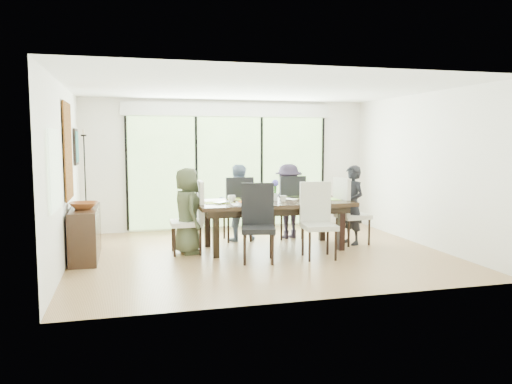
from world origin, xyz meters
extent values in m
cube|color=brown|center=(0.00, 0.00, -0.01)|extent=(6.00, 5.00, 0.01)
cube|color=white|center=(0.00, 0.00, 2.71)|extent=(6.00, 5.00, 0.01)
cube|color=white|center=(0.00, 2.51, 1.35)|extent=(6.00, 0.02, 2.70)
cube|color=silver|center=(0.00, -2.51, 1.35)|extent=(6.00, 0.02, 2.70)
cube|color=silver|center=(-3.01, 0.00, 1.35)|extent=(0.02, 5.00, 2.70)
cube|color=silver|center=(3.01, 0.00, 1.35)|extent=(0.02, 5.00, 2.70)
cube|color=#598C3F|center=(0.00, 2.47, 1.20)|extent=(4.20, 0.02, 2.30)
cube|color=white|center=(0.00, 2.46, 2.50)|extent=(4.40, 0.06, 0.28)
cube|color=black|center=(-2.10, 2.46, 1.20)|extent=(0.05, 0.04, 2.30)
cube|color=black|center=(-0.70, 2.46, 1.20)|extent=(0.05, 0.04, 2.30)
cube|color=black|center=(0.70, 2.46, 1.20)|extent=(0.05, 0.04, 2.30)
cube|color=black|center=(2.10, 2.46, 1.20)|extent=(0.05, 0.04, 2.30)
cube|color=#8CAD7F|center=(-2.97, -1.20, 1.50)|extent=(0.02, 0.90, 1.00)
cube|color=brown|center=(0.00, 3.40, -0.05)|extent=(6.00, 1.80, 0.10)
cube|color=brown|center=(0.00, 4.20, 0.55)|extent=(6.00, 0.08, 0.06)
sphere|color=#14380F|center=(-1.80, 5.20, 1.44)|extent=(3.20, 3.20, 3.20)
sphere|color=#14380F|center=(0.40, 5.80, 1.80)|extent=(4.00, 4.00, 4.00)
sphere|color=#14380F|center=(2.20, 5.00, 1.26)|extent=(2.80, 2.80, 2.80)
sphere|color=#14380F|center=(-0.60, 6.50, 1.62)|extent=(3.60, 3.60, 3.60)
cube|color=black|center=(0.33, 0.33, 0.79)|extent=(2.65, 1.21, 0.07)
cube|color=black|center=(0.33, 0.33, 0.69)|extent=(2.42, 0.99, 0.11)
cube|color=black|center=(-0.75, -0.10, 0.38)|extent=(0.10, 0.10, 0.76)
cube|color=black|center=(1.41, -0.10, 0.38)|extent=(0.10, 0.10, 0.76)
cube|color=black|center=(-0.75, 0.76, 0.38)|extent=(0.10, 0.10, 0.76)
cube|color=black|center=(1.41, 0.76, 0.38)|extent=(0.10, 0.10, 0.76)
imported|color=#404830|center=(-1.15, 0.33, 0.71)|extent=(0.51, 0.72, 1.42)
imported|color=black|center=(1.81, 0.33, 0.71)|extent=(0.56, 0.74, 1.42)
imported|color=slate|center=(-0.12, 1.16, 0.71)|extent=(0.68, 0.44, 1.42)
imported|color=#272030|center=(0.88, 1.16, 0.71)|extent=(0.73, 0.53, 1.42)
cube|color=#9FB741|center=(-0.62, 0.33, 0.83)|extent=(0.48, 0.35, 0.01)
cube|color=#82B741|center=(1.28, 0.33, 0.83)|extent=(0.48, 0.35, 0.01)
cube|color=#96AC3D|center=(-0.12, 0.73, 0.83)|extent=(0.48, 0.35, 0.01)
cube|color=#89B942|center=(0.88, 0.73, 0.83)|extent=(0.48, 0.35, 0.01)
cube|color=white|center=(-0.22, 0.03, 0.83)|extent=(0.48, 0.35, 0.01)
cube|color=black|center=(-0.02, 0.68, 0.84)|extent=(0.29, 0.20, 0.01)
cube|color=black|center=(0.83, 0.68, 0.84)|extent=(0.26, 0.19, 0.01)
cube|color=white|center=(1.03, 0.28, 0.83)|extent=(0.33, 0.24, 0.00)
cube|color=white|center=(-0.22, 0.03, 0.85)|extent=(0.29, 0.29, 0.03)
cube|color=#BF5616|center=(-0.22, 0.03, 0.87)|extent=(0.22, 0.22, 0.02)
cylinder|color=silver|center=(0.38, 0.38, 0.89)|extent=(0.09, 0.09, 0.13)
cylinder|color=#337226|center=(0.38, 0.38, 1.03)|extent=(0.04, 0.04, 0.18)
sphere|color=#5852CD|center=(0.38, 0.38, 1.14)|extent=(0.12, 0.12, 0.12)
imported|color=silver|center=(-0.52, 0.23, 0.84)|extent=(0.43, 0.41, 0.03)
imported|color=white|center=(-0.37, 0.48, 0.88)|extent=(0.15, 0.15, 0.11)
imported|color=white|center=(0.48, 0.23, 0.88)|extent=(0.14, 0.14, 0.10)
imported|color=white|center=(1.13, 0.43, 0.88)|extent=(0.19, 0.19, 0.11)
imported|color=white|center=(0.58, 0.38, 0.84)|extent=(0.29, 0.31, 0.02)
cube|color=black|center=(-2.76, 0.38, 0.40)|extent=(0.40, 1.43, 0.81)
imported|color=brown|center=(-2.76, 0.28, 0.86)|extent=(0.43, 0.43, 0.10)
cylinder|color=black|center=(-2.76, 0.73, 0.82)|extent=(0.09, 0.09, 0.04)
cylinder|color=black|center=(-2.76, 0.73, 1.39)|extent=(0.02, 0.02, 1.12)
cylinder|color=black|center=(-2.76, 0.73, 1.94)|extent=(0.09, 0.09, 0.03)
cylinder|color=silver|center=(-2.76, 0.73, 2.00)|extent=(0.03, 0.03, 0.09)
cube|color=#974D16|center=(-2.97, 0.40, 1.70)|extent=(0.02, 1.00, 1.50)
cube|color=black|center=(-2.97, 1.70, 1.75)|extent=(0.03, 0.55, 0.65)
cube|color=#174B4B|center=(-2.95, 1.70, 1.75)|extent=(0.01, 0.45, 0.55)
camera|label=1|loc=(-2.11, -7.83, 1.87)|focal=35.00mm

